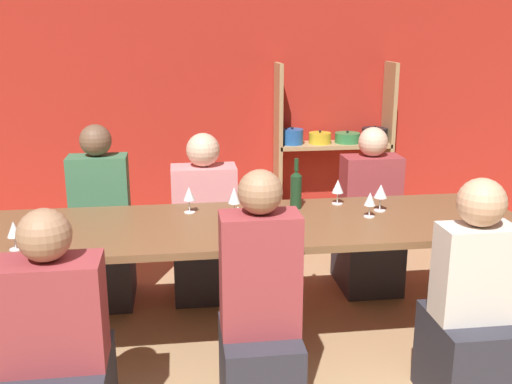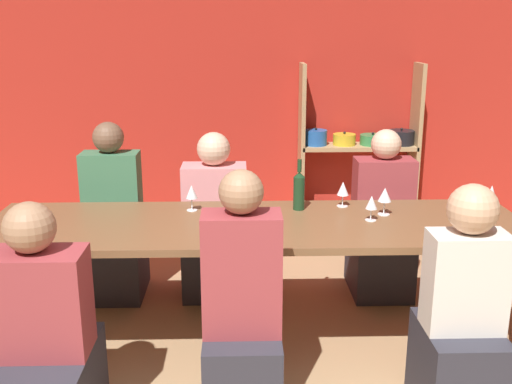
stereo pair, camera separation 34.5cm
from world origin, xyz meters
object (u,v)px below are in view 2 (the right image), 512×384
at_px(wine_glass_red_b, 235,196).
at_px(wine_glass_white_b, 192,193).
at_px(person_near_c, 460,333).
at_px(person_far_c, 215,234).
at_px(wine_glass_white_a, 14,222).
at_px(person_far_a, 115,233).
at_px(person_far_b, 381,234).
at_px(wine_bottle_green, 299,190).
at_px(wine_glass_red_e, 343,189).
at_px(wine_glass_empty_b, 491,194).
at_px(person_near_a, 242,331).
at_px(dining_table, 256,235).
at_px(wine_glass_red_d, 232,214).
at_px(wine_glass_red_a, 385,196).
at_px(wine_glass_red_c, 371,203).
at_px(shelf_unit, 357,168).
at_px(person_near_b, 43,353).

xyz_separation_m(wine_glass_red_b, wine_glass_white_b, (-0.26, 0.11, -0.01)).
bearing_deg(person_near_c, person_far_c, 128.73).
bearing_deg(wine_glass_white_a, person_far_a, 73.86).
distance_m(wine_glass_white_a, person_near_c, 2.28).
bearing_deg(person_far_b, wine_bottle_green, 37.39).
xyz_separation_m(wine_bottle_green, wine_glass_red_e, (0.28, 0.05, -0.02)).
xyz_separation_m(wine_glass_white_a, person_far_c, (0.99, 1.06, -0.45)).
height_order(wine_glass_white_b, person_far_a, person_far_a).
bearing_deg(wine_glass_red_e, wine_glass_empty_b, -11.70).
bearing_deg(wine_glass_red_b, person_near_a, -87.48).
bearing_deg(person_near_a, wine_glass_white_a, 159.67).
distance_m(wine_bottle_green, wine_glass_white_b, 0.65).
distance_m(dining_table, wine_glass_red_d, 0.32).
xyz_separation_m(wine_glass_red_a, wine_glass_white_b, (-1.14, 0.11, -0.01)).
bearing_deg(person_near_c, wine_glass_red_a, 102.48).
xyz_separation_m(wine_glass_red_c, wine_glass_red_e, (-0.12, 0.28, 0.01)).
xyz_separation_m(wine_glass_white_b, wine_glass_empty_b, (1.77, -0.12, 0.01)).
height_order(wine_glass_white_b, wine_glass_red_e, wine_glass_white_b).
distance_m(dining_table, wine_glass_white_b, 0.49).
distance_m(dining_table, wine_glass_white_a, 1.30).
relative_size(wine_glass_red_b, person_far_c, 0.16).
xyz_separation_m(wine_glass_red_d, person_near_c, (1.08, -0.50, -0.44)).
relative_size(shelf_unit, wine_glass_empty_b, 8.77).
xyz_separation_m(wine_glass_red_b, person_far_b, (1.02, 0.60, -0.46)).
bearing_deg(person_far_c, person_near_a, 96.95).
bearing_deg(wine_bottle_green, person_far_a, 158.09).
bearing_deg(person_near_b, person_far_a, 88.70).
distance_m(wine_glass_red_e, person_near_c, 1.17).
bearing_deg(person_near_c, person_near_b, -178.70).
relative_size(wine_glass_red_a, wine_glass_red_e, 1.05).
relative_size(wine_glass_red_c, person_far_b, 0.13).
relative_size(wine_glass_red_b, wine_glass_red_d, 1.09).
height_order(wine_glass_red_c, wine_glass_empty_b, wine_glass_empty_b).
xyz_separation_m(shelf_unit, wine_glass_red_a, (-0.23, -1.98, 0.30)).
relative_size(person_far_a, person_near_c, 1.05).
bearing_deg(person_near_c, shelf_unit, 89.01).
height_order(wine_glass_red_d, person_near_b, person_near_b).
relative_size(dining_table, person_far_b, 2.61).
height_order(wine_glass_red_a, person_far_c, person_far_c).
distance_m(wine_glass_red_a, person_near_a, 1.25).
bearing_deg(wine_glass_white_b, dining_table, -31.48).
bearing_deg(wine_glass_red_b, wine_glass_red_c, -8.32).
height_order(wine_glass_red_a, wine_glass_red_c, wine_glass_red_a).
bearing_deg(wine_glass_red_d, person_far_b, 42.12).
xyz_separation_m(person_far_a, person_far_c, (0.70, 0.06, -0.04)).
bearing_deg(person_near_b, wine_glass_empty_b, 20.21).
relative_size(wine_glass_white_a, wine_glass_red_b, 0.83).
distance_m(wine_glass_red_d, person_near_b, 1.13).
relative_size(person_near_b, person_far_c, 0.98).
distance_m(wine_glass_red_a, wine_glass_red_d, 0.95).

